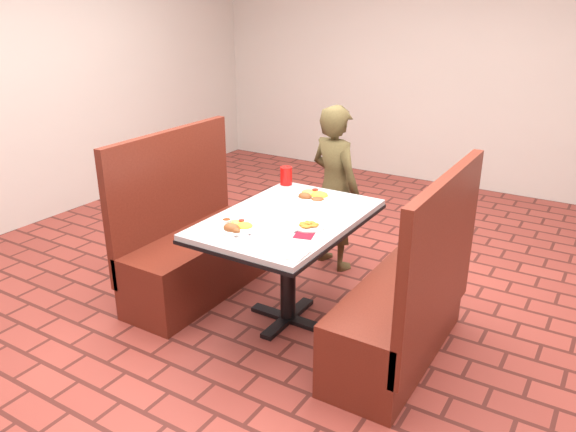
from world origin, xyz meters
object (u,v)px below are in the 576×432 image
object	(u,v)px
booth_bench_right	(405,310)
near_dinner_plate	(237,225)
booth_bench_left	(194,249)
plantain_plate	(309,226)
far_dinner_plate	(313,195)
diner_person	(335,188)
dining_table	(288,230)
red_tumbler	(286,176)

from	to	relation	value
booth_bench_right	near_dinner_plate	size ratio (longest dim) A/B	5.03
booth_bench_left	plantain_plate	xyz separation A→B (m)	(1.00, -0.10, 0.43)
booth_bench_right	far_dinner_plate	size ratio (longest dim) A/B	4.14
diner_person	far_dinner_plate	size ratio (longest dim) A/B	4.46
near_dinner_plate	far_dinner_plate	distance (m)	0.72
dining_table	near_dinner_plate	bearing A→B (deg)	-112.68
near_dinner_plate	plantain_plate	size ratio (longest dim) A/B	1.27
booth_bench_left	red_tumbler	bearing A→B (deg)	49.63
plantain_plate	red_tumbler	distance (m)	0.84
plantain_plate	red_tumbler	world-z (taller)	red_tumbler
diner_person	far_dinner_plate	bearing A→B (deg)	120.85
plantain_plate	diner_person	bearing A→B (deg)	108.91
diner_person	red_tumbler	bearing A→B (deg)	81.82
diner_person	far_dinner_plate	xyz separation A→B (m)	(0.11, -0.55, 0.13)
far_dinner_plate	plantain_plate	size ratio (longest dim) A/B	1.54
diner_person	plantain_plate	bearing A→B (deg)	127.99
booth_bench_right	diner_person	size ratio (longest dim) A/B	0.93
booth_bench_left	far_dinner_plate	xyz separation A→B (m)	(0.77, 0.37, 0.45)
dining_table	diner_person	world-z (taller)	diner_person
booth_bench_left	far_dinner_plate	distance (m)	0.96
dining_table	booth_bench_left	distance (m)	0.86
diner_person	plantain_plate	size ratio (longest dim) A/B	6.88
red_tumbler	booth_bench_right	bearing A→B (deg)	-25.02
booth_bench_left	booth_bench_right	size ratio (longest dim) A/B	1.00
diner_person	near_dinner_plate	distance (m)	1.27
diner_person	near_dinner_plate	size ratio (longest dim) A/B	5.42
dining_table	booth_bench_left	xyz separation A→B (m)	(-0.80, 0.00, -0.32)
booth_bench_left	diner_person	bearing A→B (deg)	54.67
dining_table	red_tumbler	bearing A→B (deg)	122.86
diner_person	far_dinner_plate	distance (m)	0.58
near_dinner_plate	plantain_plate	world-z (taller)	near_dinner_plate
plantain_plate	red_tumbler	bearing A→B (deg)	131.15
dining_table	near_dinner_plate	size ratio (longest dim) A/B	5.08
booth_bench_left	far_dinner_plate	size ratio (longest dim) A/B	4.14
dining_table	booth_bench_left	world-z (taller)	booth_bench_left
booth_bench_right	plantain_plate	bearing A→B (deg)	-170.75
booth_bench_left	far_dinner_plate	world-z (taller)	booth_bench_left
dining_table	plantain_plate	distance (m)	0.25
dining_table	near_dinner_plate	world-z (taller)	near_dinner_plate
booth_bench_left	diner_person	distance (m)	1.18
booth_bench_left	booth_bench_right	distance (m)	1.60
plantain_plate	booth_bench_right	bearing A→B (deg)	9.25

